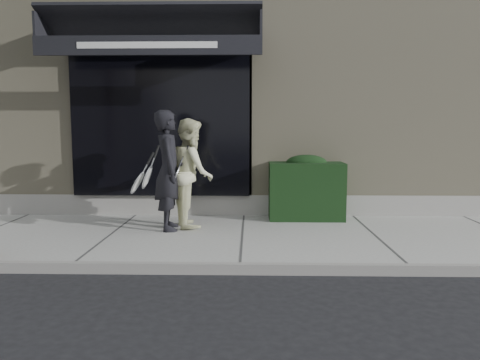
{
  "coord_description": "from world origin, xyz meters",
  "views": [
    {
      "loc": [
        0.13,
        -6.95,
        1.75
      ],
      "look_at": [
        -0.05,
        0.6,
        0.88
      ],
      "focal_mm": 35.0,
      "sensor_mm": 36.0,
      "label": 1
    }
  ],
  "objects": [
    {
      "name": "ground",
      "position": [
        0.0,
        0.0,
        0.0
      ],
      "size": [
        80.0,
        80.0,
        0.0
      ],
      "primitive_type": "plane",
      "color": "black",
      "rests_on": "ground"
    },
    {
      "name": "sidewalk",
      "position": [
        0.0,
        0.0,
        0.06
      ],
      "size": [
        20.0,
        3.0,
        0.12
      ],
      "primitive_type": "cube",
      "color": "gray",
      "rests_on": "ground"
    },
    {
      "name": "curb",
      "position": [
        0.0,
        -1.55,
        0.07
      ],
      "size": [
        20.0,
        0.1,
        0.14
      ],
      "primitive_type": "cube",
      "color": "gray",
      "rests_on": "ground"
    },
    {
      "name": "building_facade",
      "position": [
        -0.01,
        4.96,
        2.74
      ],
      "size": [
        14.3,
        8.04,
        5.64
      ],
      "color": "tan",
      "rests_on": "ground"
    },
    {
      "name": "hedge",
      "position": [
        1.1,
        1.25,
        0.66
      ],
      "size": [
        1.3,
        0.7,
        1.14
      ],
      "color": "black",
      "rests_on": "sidewalk"
    },
    {
      "name": "pedestrian_front",
      "position": [
        -1.17,
        0.32,
        1.06
      ],
      "size": [
        0.79,
        0.92,
        1.89
      ],
      "color": "black",
      "rests_on": "sidewalk"
    },
    {
      "name": "pedestrian_back",
      "position": [
        -0.85,
        0.59,
        1.0
      ],
      "size": [
        0.87,
        1.0,
        1.76
      ],
      "color": "beige",
      "rests_on": "sidewalk"
    }
  ]
}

